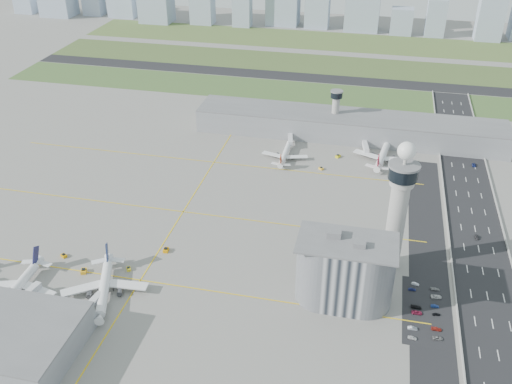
% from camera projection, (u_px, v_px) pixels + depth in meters
% --- Properties ---
extents(ground, '(1000.00, 1000.00, 0.00)m').
position_uv_depth(ground, '(240.00, 254.00, 280.46)').
color(ground, gray).
extents(grass_strip_0, '(480.00, 50.00, 0.08)m').
position_uv_depth(grass_strip_0, '(283.00, 91.00, 472.86)').
color(grass_strip_0, '#3F5C2B').
rests_on(grass_strip_0, ground).
extents(grass_strip_1, '(480.00, 60.00, 0.08)m').
position_uv_depth(grass_strip_1, '(297.00, 63.00, 535.73)').
color(grass_strip_1, '#435528').
rests_on(grass_strip_1, ground).
extents(grass_strip_2, '(480.00, 70.00, 0.08)m').
position_uv_depth(grass_strip_2, '(310.00, 40.00, 602.80)').
color(grass_strip_2, '#536931').
rests_on(grass_strip_2, ground).
extents(runway, '(480.00, 22.00, 0.10)m').
position_uv_depth(runway, '(291.00, 76.00, 503.87)').
color(runway, black).
rests_on(runway, ground).
extents(highway, '(28.00, 500.00, 0.10)m').
position_uv_depth(highway, '(486.00, 287.00, 258.59)').
color(highway, black).
rests_on(highway, ground).
extents(barrier_left, '(0.60, 500.00, 1.20)m').
position_uv_depth(barrier_left, '(454.00, 282.00, 260.97)').
color(barrier_left, '#9E9E99').
rests_on(barrier_left, ground).
extents(landside_road, '(18.00, 260.00, 0.08)m').
position_uv_depth(landside_road, '(430.00, 293.00, 254.96)').
color(landside_road, black).
rests_on(landside_road, ground).
extents(parking_lot, '(20.00, 44.00, 0.10)m').
position_uv_depth(parking_lot, '(426.00, 311.00, 245.27)').
color(parking_lot, black).
rests_on(parking_lot, ground).
extents(taxiway_line_h_0, '(260.00, 0.60, 0.01)m').
position_uv_depth(taxiway_line_h_0, '(141.00, 280.00, 262.90)').
color(taxiway_line_h_0, yellow).
rests_on(taxiway_line_h_0, ground).
extents(taxiway_line_h_1, '(260.00, 0.60, 0.01)m').
position_uv_depth(taxiway_line_h_1, '(183.00, 212.00, 313.20)').
color(taxiway_line_h_1, yellow).
rests_on(taxiway_line_h_1, ground).
extents(taxiway_line_h_2, '(260.00, 0.60, 0.01)m').
position_uv_depth(taxiway_line_h_2, '(214.00, 162.00, 363.50)').
color(taxiway_line_h_2, yellow).
rests_on(taxiway_line_h_2, ground).
extents(taxiway_line_v, '(0.60, 260.00, 0.01)m').
position_uv_depth(taxiway_line_v, '(183.00, 212.00, 313.20)').
color(taxiway_line_v, yellow).
rests_on(taxiway_line_v, ground).
extents(control_tower, '(14.00, 14.00, 64.50)m').
position_uv_depth(control_tower, '(399.00, 202.00, 255.58)').
color(control_tower, '#ADAAA5').
rests_on(control_tower, ground).
extents(secondary_tower, '(8.60, 8.60, 31.90)m').
position_uv_depth(secondary_tower, '(336.00, 109.00, 390.90)').
color(secondary_tower, '#ADAAA5').
rests_on(secondary_tower, ground).
extents(admin_building, '(42.00, 24.00, 33.50)m').
position_uv_depth(admin_building, '(345.00, 271.00, 244.32)').
color(admin_building, '#B2B2B7').
rests_on(admin_building, ground).
extents(terminal_pier, '(210.00, 32.00, 15.80)m').
position_uv_depth(terminal_pier, '(349.00, 126.00, 392.89)').
color(terminal_pier, gray).
rests_on(terminal_pier, ground).
extents(airplane_near_b, '(38.63, 44.89, 12.17)m').
position_uv_depth(airplane_near_b, '(15.00, 284.00, 251.08)').
color(airplane_near_b, white).
rests_on(airplane_near_b, ground).
extents(airplane_near_c, '(52.17, 56.25, 12.79)m').
position_uv_depth(airplane_near_c, '(103.00, 283.00, 251.17)').
color(airplane_near_c, white).
rests_on(airplane_near_c, ground).
extents(airplane_far_a, '(30.45, 35.75, 9.96)m').
position_uv_depth(airplane_far_a, '(285.00, 151.00, 366.24)').
color(airplane_far_a, white).
rests_on(airplane_far_a, ground).
extents(airplane_far_b, '(43.75, 49.49, 12.53)m').
position_uv_depth(airplane_far_b, '(383.00, 151.00, 363.50)').
color(airplane_far_b, white).
rests_on(airplane_far_b, ground).
extents(jet_bridge_near_1, '(5.39, 14.31, 5.70)m').
position_uv_depth(jet_bridge_near_1, '(17.00, 306.00, 243.63)').
color(jet_bridge_near_1, silver).
rests_on(jet_bridge_near_1, ground).
extents(jet_bridge_near_2, '(5.39, 14.31, 5.70)m').
position_uv_depth(jet_bridge_near_2, '(82.00, 317.00, 237.93)').
color(jet_bridge_near_2, silver).
rests_on(jet_bridge_near_2, ground).
extents(jet_bridge_far_0, '(5.39, 14.31, 5.70)m').
position_uv_depth(jet_bridge_far_0, '(290.00, 137.00, 389.28)').
color(jet_bridge_far_0, silver).
rests_on(jet_bridge_far_0, ground).
extents(jet_bridge_far_1, '(5.39, 14.31, 5.70)m').
position_uv_depth(jet_bridge_far_1, '(364.00, 144.00, 379.78)').
color(jet_bridge_far_1, silver).
rests_on(jet_bridge_far_1, ground).
extents(tug_0, '(3.58, 3.23, 1.72)m').
position_uv_depth(tug_0, '(64.00, 255.00, 277.79)').
color(tug_0, orange).
rests_on(tug_0, ground).
extents(tug_1, '(3.49, 4.20, 2.09)m').
position_uv_depth(tug_1, '(84.00, 271.00, 267.24)').
color(tug_1, gold).
rests_on(tug_1, ground).
extents(tug_2, '(3.14, 3.42, 1.64)m').
position_uv_depth(tug_2, '(129.00, 269.00, 269.02)').
color(tug_2, yellow).
rests_on(tug_2, ground).
extents(tug_3, '(2.78, 3.74, 2.02)m').
position_uv_depth(tug_3, '(166.00, 250.00, 281.52)').
color(tug_3, orange).
rests_on(tug_3, ground).
extents(tug_4, '(3.38, 3.29, 1.63)m').
position_uv_depth(tug_4, '(321.00, 168.00, 354.79)').
color(tug_4, yellow).
rests_on(tug_4, ground).
extents(tug_5, '(3.50, 3.93, 1.90)m').
position_uv_depth(tug_5, '(338.00, 156.00, 369.02)').
color(tug_5, yellow).
rests_on(tug_5, ground).
extents(car_lot_0, '(3.80, 1.93, 1.24)m').
position_uv_depth(car_lot_0, '(412.00, 338.00, 230.84)').
color(car_lot_0, silver).
rests_on(car_lot_0, ground).
extents(car_lot_1, '(4.11, 1.72, 1.32)m').
position_uv_depth(car_lot_1, '(413.00, 328.00, 235.41)').
color(car_lot_1, '#9BA3AE').
rests_on(car_lot_1, ground).
extents(car_lot_2, '(4.58, 2.19, 1.26)m').
position_uv_depth(car_lot_2, '(417.00, 313.00, 243.50)').
color(car_lot_2, maroon).
rests_on(car_lot_2, ground).
extents(car_lot_3, '(4.56, 1.92, 1.31)m').
position_uv_depth(car_lot_3, '(416.00, 307.00, 246.48)').
color(car_lot_3, black).
rests_on(car_lot_3, ground).
extents(car_lot_4, '(3.56, 1.56, 1.19)m').
position_uv_depth(car_lot_4, '(412.00, 289.00, 256.54)').
color(car_lot_4, navy).
rests_on(car_lot_4, ground).
extents(car_lot_5, '(3.51, 1.73, 1.11)m').
position_uv_depth(car_lot_5, '(415.00, 284.00, 259.86)').
color(car_lot_5, white).
rests_on(car_lot_5, ground).
extents(car_lot_6, '(4.37, 2.29, 1.18)m').
position_uv_depth(car_lot_6, '(438.00, 338.00, 230.66)').
color(car_lot_6, gray).
rests_on(car_lot_6, ground).
extents(car_lot_7, '(4.30, 1.82, 1.24)m').
position_uv_depth(car_lot_7, '(437.00, 329.00, 235.11)').
color(car_lot_7, '#A5261C').
rests_on(car_lot_7, ground).
extents(car_lot_8, '(3.40, 1.82, 1.10)m').
position_uv_depth(car_lot_8, '(436.00, 314.00, 242.68)').
color(car_lot_8, black).
rests_on(car_lot_8, ground).
extents(car_lot_9, '(3.54, 1.46, 1.14)m').
position_uv_depth(car_lot_9, '(435.00, 306.00, 246.99)').
color(car_lot_9, navy).
rests_on(car_lot_9, ground).
extents(car_lot_10, '(5.01, 2.95, 1.31)m').
position_uv_depth(car_lot_10, '(436.00, 297.00, 252.19)').
color(car_lot_10, silver).
rests_on(car_lot_10, ground).
extents(car_lot_11, '(4.14, 1.87, 1.18)m').
position_uv_depth(car_lot_11, '(435.00, 289.00, 256.63)').
color(car_lot_11, gray).
rests_on(car_lot_11, ground).
extents(car_hw_1, '(1.47, 4.03, 1.32)m').
position_uv_depth(car_hw_1, '(477.00, 237.00, 291.24)').
color(car_hw_1, black).
rests_on(car_hw_1, ground).
extents(car_hw_2, '(2.27, 4.70, 1.29)m').
position_uv_depth(car_hw_2, '(474.00, 165.00, 358.75)').
color(car_hw_2, navy).
rests_on(car_hw_2, ground).
extents(car_hw_4, '(2.03, 3.83, 1.24)m').
position_uv_depth(car_hw_4, '(446.00, 127.00, 408.58)').
color(car_hw_4, '#9D9D9D').
rests_on(car_hw_4, ground).
extents(skyline_bldg_0, '(24.05, 19.24, 26.50)m').
position_uv_depth(skyline_bldg_0, '(26.00, 2.00, 698.96)').
color(skyline_bldg_0, '#9EADC1').
rests_on(skyline_bldg_0, ground).
extents(skyline_bldg_2, '(22.81, 18.25, 26.79)m').
position_uv_depth(skyline_bldg_2, '(94.00, 4.00, 689.55)').
color(skyline_bldg_2, '#9EADC1').
rests_on(skyline_bldg_2, ground).
extents(skyline_bldg_3, '(32.30, 25.84, 36.93)m').
position_uv_depth(skyline_bldg_3, '(123.00, 1.00, 680.61)').
color(skyline_bldg_3, '#9EADC1').
rests_on(skyline_bldg_3, ground).
extents(skyline_bldg_6, '(20.04, 16.03, 45.20)m').
position_uv_depth(skyline_bldg_6, '(242.00, 6.00, 638.75)').
color(skyline_bldg_6, '#9EADC1').
rests_on(skyline_bldg_6, ground).
extents(skyline_bldg_9, '(36.96, 29.57, 62.11)m').
position_uv_depth(skyline_bldg_9, '(363.00, 1.00, 621.26)').
color(skyline_bldg_9, '#9EADC1').
rests_on(skyline_bldg_9, ground).
extents(skyline_bldg_10, '(23.01, 18.41, 27.75)m').
position_uv_depth(skyline_bldg_10, '(402.00, 21.00, 614.63)').
color(skyline_bldg_10, '#9EADC1').
rests_on(skyline_bldg_10, ground).
extents(skyline_bldg_11, '(20.22, 16.18, 38.97)m').
position_uv_depth(skyline_bldg_11, '(436.00, 18.00, 604.83)').
color(skyline_bldg_11, '#9EADC1').
rests_on(skyline_bldg_11, ground).
extents(skyline_bldg_12, '(26.14, 20.92, 46.89)m').
position_uv_depth(skyline_bldg_12, '(490.00, 17.00, 590.84)').
color(skyline_bldg_12, '#9EADC1').
rests_on(skyline_bldg_12, ground).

